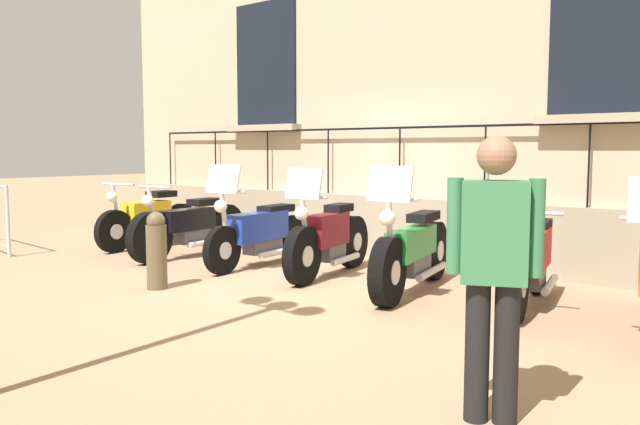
{
  "coord_description": "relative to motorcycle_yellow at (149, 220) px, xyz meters",
  "views": [
    {
      "loc": [
        5.86,
        4.97,
        1.56
      ],
      "look_at": [
        -0.14,
        0.0,
        0.8
      ],
      "focal_mm": 36.76,
      "sensor_mm": 36.0,
      "label": 1
    }
  ],
  "objects": [
    {
      "name": "ground_plane",
      "position": [
        0.34,
        3.7,
        -0.44
      ],
      "size": [
        60.0,
        60.0,
        0.0
      ],
      "primitive_type": "plane",
      "color": "#9E7A5B"
    },
    {
      "name": "motorcycle_yellow",
      "position": [
        0.0,
        0.0,
        0.0
      ],
      "size": [
        2.03,
        0.7,
        1.05
      ],
      "color": "black",
      "rests_on": "ground_plane"
    },
    {
      "name": "motorcycle_black",
      "position": [
        0.16,
        1.2,
        -0.01
      ],
      "size": [
        2.23,
        0.64,
        1.06
      ],
      "color": "black",
      "rests_on": "ground_plane"
    },
    {
      "name": "motorcycle_blue",
      "position": [
        0.05,
        2.52,
        0.01
      ],
      "size": [
        2.16,
        0.6,
        1.36
      ],
      "color": "black",
      "rests_on": "ground_plane"
    },
    {
      "name": "motorcycle_maroon",
      "position": [
        0.01,
        3.68,
        0.01
      ],
      "size": [
        2.0,
        0.64,
        1.34
      ],
      "color": "black",
      "rests_on": "ground_plane"
    },
    {
      "name": "motorcycle_green",
      "position": [
        0.13,
        4.95,
        -0.0
      ],
      "size": [
        2.22,
        0.75,
        1.39
      ],
      "color": "black",
      "rests_on": "ground_plane"
    },
    {
      "name": "motorcycle_red",
      "position": [
        -0.03,
        6.19,
        0.02
      ],
      "size": [
        1.99,
        0.77,
        1.0
      ],
      "color": "black",
      "rests_on": "ground_plane"
    },
    {
      "name": "bollard",
      "position": [
        1.82,
        2.67,
        -0.0
      ],
      "size": [
        0.23,
        0.23,
        0.87
      ],
      "color": "brown",
      "rests_on": "ground_plane"
    },
    {
      "name": "pedestrian_standing",
      "position": [
        2.79,
        7.11,
        0.48
      ],
      "size": [
        0.35,
        0.49,
        1.63
      ],
      "color": "black",
      "rests_on": "ground_plane"
    }
  ]
}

